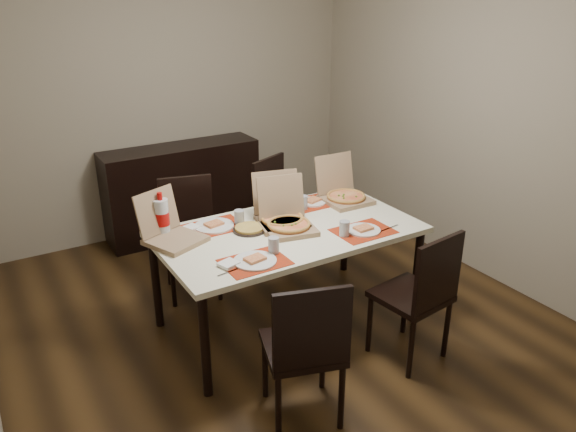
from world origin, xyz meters
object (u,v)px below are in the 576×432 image
object	(u,v)px
dining_table	(288,238)
chair_near_right	(420,292)
sideboard	(183,191)
chair_near_left	(306,346)
chair_far_right	(279,205)
pizza_box_center	(287,221)
chair_far_left	(190,231)
dip_bowl	(282,220)
soda_bottle	(162,218)

from	to	relation	value
dining_table	chair_near_right	world-z (taller)	chair_near_right
sideboard	chair_near_left	xyz separation A→B (m)	(-0.39, -2.84, 0.06)
chair_far_right	pizza_box_center	distance (m)	1.09
sideboard	chair_far_left	xyz separation A→B (m)	(-0.35, -1.07, 0.06)
dip_bowl	soda_bottle	distance (m)	0.84
dining_table	chair_near_right	distance (m)	0.98
sideboard	chair_far_right	distance (m)	1.11
dining_table	soda_bottle	size ratio (longest dim) A/B	5.81
dining_table	chair_far_left	xyz separation A→B (m)	(-0.41, 0.83, -0.17)
sideboard	chair_near_right	distance (m)	2.79
dining_table	chair_far_right	xyz separation A→B (m)	(0.48, 0.94, -0.17)
chair_near_right	chair_far_right	world-z (taller)	same
sideboard	pizza_box_center	world-z (taller)	pizza_box_center
dining_table	chair_near_right	bearing A→B (deg)	-59.36
chair_far_right	dip_bowl	distance (m)	0.97
chair_far_left	sideboard	bearing A→B (deg)	71.70
chair_near_left	chair_far_right	world-z (taller)	same
dining_table	pizza_box_center	xyz separation A→B (m)	(-0.00, 0.01, 0.12)
chair_near_right	soda_bottle	bearing A→B (deg)	137.07
chair_near_left	chair_far_right	size ratio (longest dim) A/B	1.00
soda_bottle	chair_near_left	bearing A→B (deg)	-75.58
chair_near_right	chair_far_left	world-z (taller)	same
chair_far_right	dip_bowl	world-z (taller)	chair_far_right
pizza_box_center	dip_bowl	xyz separation A→B (m)	(0.02, 0.12, -0.04)
chair_far_left	pizza_box_center	bearing A→B (deg)	-63.28
sideboard	dip_bowl	bearing A→B (deg)	-87.28
chair_near_right	dining_table	bearing A→B (deg)	120.64
chair_far_right	pizza_box_center	size ratio (longest dim) A/B	2.13
chair_far_left	chair_near_left	bearing A→B (deg)	-91.12
sideboard	chair_near_left	size ratio (longest dim) A/B	1.61
chair_near_left	soda_bottle	xyz separation A→B (m)	(-0.33, 1.29, 0.37)
chair_far_right	pizza_box_center	xyz separation A→B (m)	(-0.48, -0.93, 0.29)
chair_near_left	pizza_box_center	world-z (taller)	pizza_box_center
dip_bowl	chair_far_right	bearing A→B (deg)	60.91
sideboard	soda_bottle	size ratio (longest dim) A/B	4.84
pizza_box_center	soda_bottle	world-z (taller)	pizza_box_center
chair_near_right	pizza_box_center	distance (m)	1.01
sideboard	dip_bowl	xyz separation A→B (m)	(0.08, -1.78, 0.31)
dining_table	chair_far_left	distance (m)	0.95
chair_near_left	chair_near_right	bearing A→B (deg)	6.31
dining_table	chair_far_right	bearing A→B (deg)	63.08
chair_near_left	dip_bowl	bearing A→B (deg)	65.88
dip_bowl	chair_near_right	bearing A→B (deg)	-63.91
chair_near_left	chair_far_left	world-z (taller)	same
chair_near_right	chair_far_left	distance (m)	1.89
pizza_box_center	dip_bowl	bearing A→B (deg)	77.91
sideboard	chair_near_left	distance (m)	2.86
chair_near_left	pizza_box_center	size ratio (longest dim) A/B	2.13
chair_far_right	chair_near_left	bearing A→B (deg)	-116.34
chair_near_right	chair_far_right	xyz separation A→B (m)	(-0.01, 1.77, 0.00)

